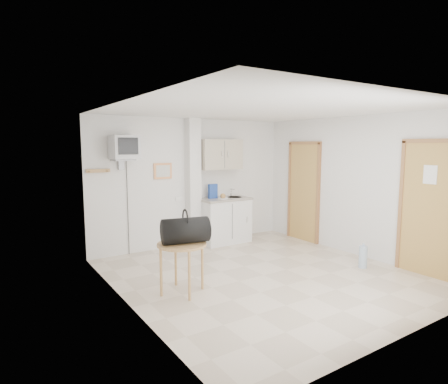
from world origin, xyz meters
TOP-DOWN VIEW (x-y plane):
  - ground at (0.00, 0.00)m, footprint 4.50×4.50m
  - room_envelope at (0.24, 0.09)m, footprint 4.24×4.54m
  - kitchenette at (0.57, 2.00)m, footprint 1.03×0.58m
  - crt_television at (-1.45, 2.02)m, footprint 0.44×0.45m
  - round_table at (-1.36, 0.08)m, footprint 0.66×0.66m
  - duffel_bag at (-1.31, 0.07)m, footprint 0.68×0.46m
  - water_bottle at (1.58, -0.61)m, footprint 0.13×0.13m

SIDE VIEW (x-z plane):
  - ground at x=0.00m, z-range 0.00..0.00m
  - water_bottle at x=1.58m, z-range -0.02..0.38m
  - round_table at x=-1.36m, z-range 0.26..0.94m
  - kitchenette at x=0.57m, z-range -0.25..1.85m
  - duffel_bag at x=-1.31m, z-range 0.63..1.09m
  - room_envelope at x=0.24m, z-range 0.26..2.81m
  - crt_television at x=-1.45m, z-range 0.86..3.01m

